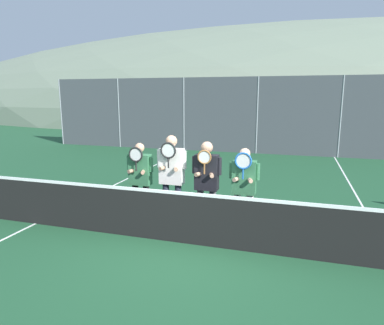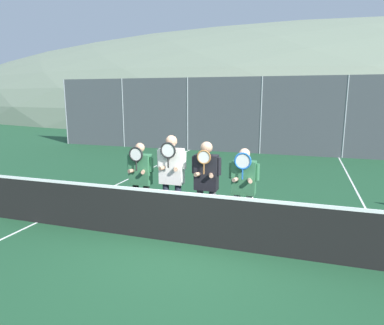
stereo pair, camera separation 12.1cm
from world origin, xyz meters
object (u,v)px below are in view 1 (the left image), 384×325
(player_center_right, at_px, (207,179))
(player_rightmost, at_px, (244,184))
(car_left_of_center, at_px, (228,129))
(player_leftmost, at_px, (140,176))
(car_center, at_px, (329,132))
(car_far_left, at_px, (141,127))
(player_center_left, at_px, (172,173))

(player_center_right, distance_m, player_rightmost, 0.71)
(car_left_of_center, bearing_deg, player_rightmost, -77.39)
(player_leftmost, bearing_deg, car_center, 67.91)
(car_left_of_center, bearing_deg, car_far_left, -176.04)
(player_leftmost, bearing_deg, player_center_left, -4.88)
(player_center_left, distance_m, player_rightmost, 1.45)
(player_rightmost, relative_size, car_center, 0.39)
(car_center, bearing_deg, player_leftmost, -112.09)
(player_center_right, height_order, car_left_of_center, player_center_right)
(player_leftmost, bearing_deg, car_left_of_center, 92.13)
(player_leftmost, xyz_separation_m, player_center_right, (1.47, -0.14, 0.07))
(player_leftmost, bearing_deg, player_center_right, -5.63)
(car_far_left, height_order, car_left_of_center, car_far_left)
(player_center_right, relative_size, player_rightmost, 1.07)
(car_far_left, distance_m, car_left_of_center, 4.89)
(player_center_left, xyz_separation_m, car_left_of_center, (-1.16, 11.66, -0.24))
(player_leftmost, xyz_separation_m, car_far_left, (-5.31, 11.26, -0.10))
(player_rightmost, distance_m, car_center, 11.55)
(car_left_of_center, bearing_deg, player_center_right, -80.81)
(car_far_left, bearing_deg, player_leftmost, -64.73)
(player_center_right, xyz_separation_m, car_far_left, (-6.78, 11.40, -0.17))
(car_far_left, relative_size, car_center, 0.95)
(car_far_left, xyz_separation_m, car_left_of_center, (4.88, 0.34, -0.01))
(car_left_of_center, distance_m, car_center, 5.01)
(player_rightmost, height_order, car_far_left, car_far_left)
(player_center_right, xyz_separation_m, car_left_of_center, (-1.90, 11.74, -0.18))
(player_leftmost, relative_size, car_center, 0.39)
(player_rightmost, bearing_deg, car_far_left, 123.53)
(car_left_of_center, xyz_separation_m, car_center, (5.00, -0.34, 0.01))
(car_center, bearing_deg, player_center_right, -105.21)
(player_rightmost, relative_size, car_far_left, 0.41)
(player_leftmost, relative_size, player_center_right, 0.94)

